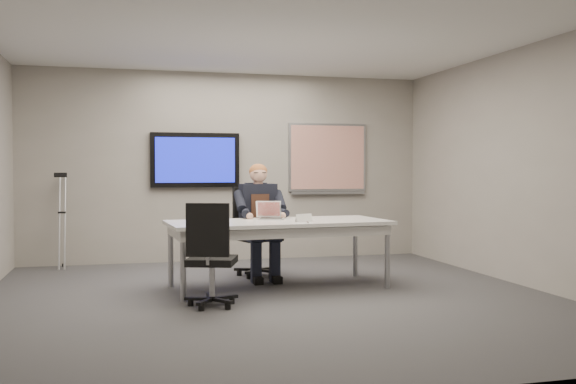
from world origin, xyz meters
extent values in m
cube|color=#353537|center=(0.00, 0.00, 0.00)|extent=(6.00, 6.00, 0.02)
cube|color=silver|center=(0.00, 0.00, 2.80)|extent=(6.00, 6.00, 0.02)
cube|color=gray|center=(0.00, 3.00, 1.40)|extent=(6.00, 0.02, 2.80)
cube|color=gray|center=(0.00, -3.00, 1.40)|extent=(6.00, 0.02, 2.80)
cube|color=gray|center=(3.00, 0.00, 1.40)|extent=(0.02, 6.00, 2.80)
cube|color=white|center=(0.20, 0.62, 0.75)|extent=(2.58, 1.22, 0.04)
cube|color=silver|center=(0.20, 0.62, 0.67)|extent=(2.46, 1.11, 0.10)
cylinder|color=#96989F|center=(-0.94, 0.09, 0.37)|extent=(0.06, 0.06, 0.73)
cylinder|color=#96989F|center=(1.40, 0.26, 0.37)|extent=(0.06, 0.06, 0.73)
cylinder|color=#96989F|center=(-1.00, 0.97, 0.37)|extent=(0.06, 0.06, 0.73)
cylinder|color=#96989F|center=(1.33, 1.14, 0.37)|extent=(0.06, 0.06, 0.73)
cube|color=black|center=(-0.50, 2.95, 1.50)|extent=(1.30, 0.08, 0.80)
cube|color=#0D1493|center=(-0.50, 2.90, 1.50)|extent=(1.16, 0.01, 0.66)
cube|color=#96989F|center=(1.55, 2.98, 1.55)|extent=(1.25, 0.04, 1.05)
cube|color=silver|center=(1.55, 2.95, 1.55)|extent=(1.18, 0.01, 0.98)
cube|color=#96989F|center=(1.55, 2.94, 1.00)|extent=(1.18, 0.05, 0.04)
cylinder|color=#96989F|center=(0.13, 1.47, 0.30)|extent=(0.06, 0.06, 0.39)
cube|color=black|center=(0.13, 1.47, 0.50)|extent=(0.61, 0.61, 0.08)
cube|color=black|center=(0.06, 1.70, 0.85)|extent=(0.45, 0.18, 0.56)
cylinder|color=#96989F|center=(-0.68, -0.21, 0.28)|extent=(0.06, 0.06, 0.36)
cube|color=black|center=(-0.68, -0.21, 0.46)|extent=(0.58, 0.58, 0.07)
cube|color=black|center=(-0.75, -0.42, 0.78)|extent=(0.41, 0.18, 0.51)
cube|color=black|center=(0.13, 1.44, 0.87)|extent=(0.46, 0.29, 0.61)
cube|color=#3C2318|center=(0.13, 1.30, 0.91)|extent=(0.23, 0.04, 0.29)
sphere|color=#D99E85|center=(0.13, 1.40, 1.31)|extent=(0.22, 0.22, 0.22)
ellipsoid|color=brown|center=(0.13, 1.42, 1.34)|extent=(0.23, 0.23, 0.19)
cube|color=silver|center=(0.16, 0.81, 0.78)|extent=(0.35, 0.29, 0.02)
cube|color=black|center=(0.16, 0.80, 0.79)|extent=(0.29, 0.22, 0.00)
cube|color=silver|center=(0.16, 0.95, 0.89)|extent=(0.31, 0.17, 0.20)
cube|color=red|center=(0.16, 0.94, 0.89)|extent=(0.27, 0.14, 0.17)
cylinder|color=black|center=(0.44, 0.26, 0.78)|extent=(0.03, 0.13, 0.01)
camera|label=1|loc=(-1.52, -6.52, 1.36)|focal=40.00mm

